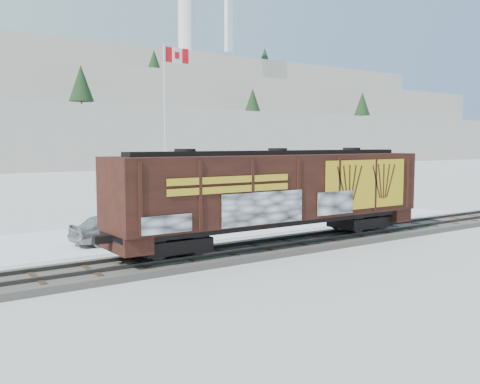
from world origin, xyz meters
TOP-DOWN VIEW (x-y plane):
  - ground at (0.00, 0.00)m, footprint 500.00×500.00m
  - rail_track at (0.00, 0.00)m, footprint 50.00×3.40m
  - parking_strip at (0.00, 7.50)m, footprint 40.00×8.00m
  - hopper_railcar at (1.19, -0.01)m, footprint 16.58×3.06m
  - flagpole at (1.92, 12.81)m, footprint 2.30×0.90m
  - car_silver at (-4.60, 5.90)m, footprint 4.63×2.15m
  - car_white at (4.46, 6.11)m, footprint 4.67×1.82m
  - car_dark at (8.78, 8.39)m, footprint 5.45×3.71m

SIDE VIEW (x-z plane):
  - ground at x=0.00m, z-range 0.00..0.00m
  - parking_strip at x=0.00m, z-range 0.00..0.03m
  - rail_track at x=0.00m, z-range -0.07..0.36m
  - car_dark at x=8.78m, z-range 0.03..1.50m
  - car_white at x=4.46m, z-range 0.03..1.55m
  - car_silver at x=-4.60m, z-range 0.03..1.56m
  - hopper_railcar at x=1.19m, z-range 0.68..4.98m
  - flagpole at x=1.92m, z-range -1.51..10.15m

